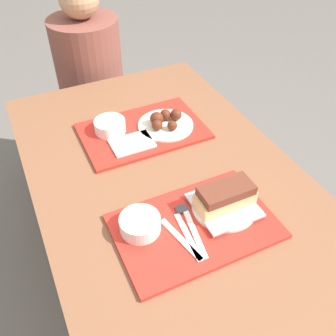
{
  "coord_description": "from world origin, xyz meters",
  "views": [
    {
      "loc": [
        -0.38,
        -0.8,
        1.56
      ],
      "look_at": [
        -0.0,
        -0.0,
        0.76
      ],
      "focal_mm": 40.0,
      "sensor_mm": 36.0,
      "label": 1
    }
  ],
  "objects_px": {
    "tray_far": "(143,131)",
    "wings_plate_far": "(165,122)",
    "brisket_sandwich_plate": "(225,200)",
    "bowl_coleslaw_far": "(110,125)",
    "person_seated_across": "(88,63)",
    "bowl_coleslaw_near": "(140,223)",
    "tray_near": "(195,226)"
  },
  "relations": [
    {
      "from": "tray_far",
      "to": "bowl_coleslaw_far",
      "type": "distance_m",
      "value": 0.12
    },
    {
      "from": "tray_near",
      "to": "person_seated_across",
      "type": "xyz_separation_m",
      "value": [
        0.02,
        1.15,
        -0.02
      ]
    },
    {
      "from": "bowl_coleslaw_far",
      "to": "person_seated_across",
      "type": "bearing_deg",
      "value": 81.86
    },
    {
      "from": "brisket_sandwich_plate",
      "to": "person_seated_across",
      "type": "height_order",
      "value": "person_seated_across"
    },
    {
      "from": "tray_near",
      "to": "person_seated_across",
      "type": "distance_m",
      "value": 1.15
    },
    {
      "from": "brisket_sandwich_plate",
      "to": "bowl_coleslaw_far",
      "type": "distance_m",
      "value": 0.54
    },
    {
      "from": "bowl_coleslaw_near",
      "to": "brisket_sandwich_plate",
      "type": "distance_m",
      "value": 0.26
    },
    {
      "from": "bowl_coleslaw_near",
      "to": "tray_far",
      "type": "bearing_deg",
      "value": 66.7
    },
    {
      "from": "bowl_coleslaw_far",
      "to": "wings_plate_far",
      "type": "bearing_deg",
      "value": -16.19
    },
    {
      "from": "bowl_coleslaw_far",
      "to": "brisket_sandwich_plate",
      "type": "bearing_deg",
      "value": -70.56
    },
    {
      "from": "tray_far",
      "to": "bowl_coleslaw_near",
      "type": "distance_m",
      "value": 0.47
    },
    {
      "from": "brisket_sandwich_plate",
      "to": "person_seated_across",
      "type": "xyz_separation_m",
      "value": [
        -0.09,
        1.13,
        -0.06
      ]
    },
    {
      "from": "tray_near",
      "to": "brisket_sandwich_plate",
      "type": "distance_m",
      "value": 0.12
    },
    {
      "from": "tray_near",
      "to": "bowl_coleslaw_far",
      "type": "xyz_separation_m",
      "value": [
        -0.07,
        0.53,
        0.03
      ]
    },
    {
      "from": "brisket_sandwich_plate",
      "to": "wings_plate_far",
      "type": "height_order",
      "value": "brisket_sandwich_plate"
    },
    {
      "from": "bowl_coleslaw_far",
      "to": "person_seated_across",
      "type": "relative_size",
      "value": 0.17
    },
    {
      "from": "bowl_coleslaw_near",
      "to": "wings_plate_far",
      "type": "xyz_separation_m",
      "value": [
        0.27,
        0.42,
        -0.01
      ]
    },
    {
      "from": "person_seated_across",
      "to": "bowl_coleslaw_near",
      "type": "bearing_deg",
      "value": -98.45
    },
    {
      "from": "tray_far",
      "to": "bowl_coleslaw_far",
      "type": "bearing_deg",
      "value": 158.25
    },
    {
      "from": "tray_near",
      "to": "person_seated_across",
      "type": "relative_size",
      "value": 0.67
    },
    {
      "from": "tray_near",
      "to": "person_seated_across",
      "type": "bearing_deg",
      "value": 89.16
    },
    {
      "from": "bowl_coleslaw_near",
      "to": "bowl_coleslaw_far",
      "type": "xyz_separation_m",
      "value": [
        0.07,
        0.48,
        0.0
      ]
    },
    {
      "from": "tray_far",
      "to": "wings_plate_far",
      "type": "relative_size",
      "value": 2.17
    },
    {
      "from": "wings_plate_far",
      "to": "bowl_coleslaw_far",
      "type": "bearing_deg",
      "value": 163.81
    },
    {
      "from": "wings_plate_far",
      "to": "bowl_coleslaw_near",
      "type": "bearing_deg",
      "value": -122.88
    },
    {
      "from": "tray_far",
      "to": "wings_plate_far",
      "type": "distance_m",
      "value": 0.09
    },
    {
      "from": "bowl_coleslaw_near",
      "to": "brisket_sandwich_plate",
      "type": "relative_size",
      "value": 0.6
    },
    {
      "from": "bowl_coleslaw_near",
      "to": "person_seated_across",
      "type": "distance_m",
      "value": 1.11
    },
    {
      "from": "brisket_sandwich_plate",
      "to": "wings_plate_far",
      "type": "relative_size",
      "value": 0.91
    },
    {
      "from": "wings_plate_far",
      "to": "person_seated_across",
      "type": "xyz_separation_m",
      "value": [
        -0.11,
        0.68,
        -0.04
      ]
    },
    {
      "from": "brisket_sandwich_plate",
      "to": "bowl_coleslaw_far",
      "type": "relative_size",
      "value": 1.66
    },
    {
      "from": "tray_far",
      "to": "person_seated_across",
      "type": "distance_m",
      "value": 0.67
    }
  ]
}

